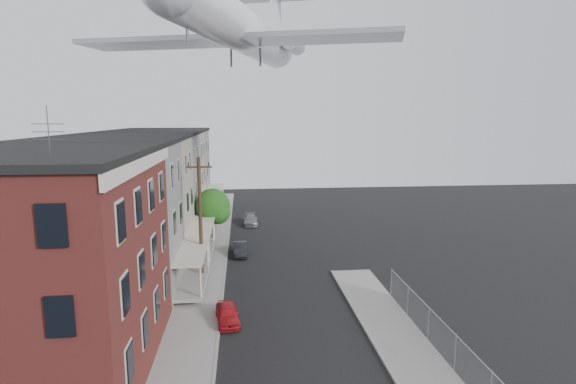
# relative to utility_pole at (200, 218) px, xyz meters

# --- Properties ---
(sidewalk_left) EXTENTS (3.00, 62.00, 0.12)m
(sidewalk_left) POSITION_rel_utility_pole_xyz_m (0.10, 6.00, -4.61)
(sidewalk_left) COLOR gray
(sidewalk_left) RESTS_ON ground
(sidewalk_right) EXTENTS (3.00, 26.00, 0.12)m
(sidewalk_right) POSITION_rel_utility_pole_xyz_m (11.10, -12.00, -4.61)
(sidewalk_right) COLOR gray
(sidewalk_right) RESTS_ON ground
(curb_left) EXTENTS (0.15, 62.00, 0.14)m
(curb_left) POSITION_rel_utility_pole_xyz_m (1.55, 6.00, -4.60)
(curb_left) COLOR gray
(curb_left) RESTS_ON ground
(curb_right) EXTENTS (0.15, 26.00, 0.14)m
(curb_right) POSITION_rel_utility_pole_xyz_m (9.65, -12.00, -4.60)
(curb_right) COLOR gray
(curb_right) RESTS_ON ground
(corner_building) EXTENTS (10.31, 12.30, 12.15)m
(corner_building) POSITION_rel_utility_pole_xyz_m (-6.40, -11.00, 0.49)
(corner_building) COLOR #3E1613
(corner_building) RESTS_ON ground
(row_house_a) EXTENTS (11.98, 7.00, 10.30)m
(row_house_a) POSITION_rel_utility_pole_xyz_m (-6.36, -1.50, 0.45)
(row_house_a) COLOR slate
(row_house_a) RESTS_ON ground
(row_house_b) EXTENTS (11.98, 7.00, 10.30)m
(row_house_b) POSITION_rel_utility_pole_xyz_m (-6.36, 5.50, 0.45)
(row_house_b) COLOR gray
(row_house_b) RESTS_ON ground
(row_house_c) EXTENTS (11.98, 7.00, 10.30)m
(row_house_c) POSITION_rel_utility_pole_xyz_m (-6.36, 12.50, 0.45)
(row_house_c) COLOR slate
(row_house_c) RESTS_ON ground
(row_house_d) EXTENTS (11.98, 7.00, 10.30)m
(row_house_d) POSITION_rel_utility_pole_xyz_m (-6.36, 19.50, 0.45)
(row_house_d) COLOR gray
(row_house_d) RESTS_ON ground
(row_house_e) EXTENTS (11.98, 7.00, 10.30)m
(row_house_e) POSITION_rel_utility_pole_xyz_m (-6.36, 26.50, 0.45)
(row_house_e) COLOR slate
(row_house_e) RESTS_ON ground
(chainlink_fence) EXTENTS (0.06, 18.06, 1.90)m
(chainlink_fence) POSITION_rel_utility_pole_xyz_m (12.60, -13.00, -3.68)
(chainlink_fence) COLOR gray
(chainlink_fence) RESTS_ON ground
(utility_pole) EXTENTS (1.80, 0.26, 9.00)m
(utility_pole) POSITION_rel_utility_pole_xyz_m (0.00, 0.00, 0.00)
(utility_pole) COLOR black
(utility_pole) RESTS_ON ground
(street_tree) EXTENTS (3.22, 3.20, 5.20)m
(street_tree) POSITION_rel_utility_pole_xyz_m (0.33, 9.92, -1.22)
(street_tree) COLOR black
(street_tree) RESTS_ON ground
(car_near) EXTENTS (1.63, 3.24, 1.06)m
(car_near) POSITION_rel_utility_pole_xyz_m (2.00, -6.70, -4.15)
(car_near) COLOR #B1161E
(car_near) RESTS_ON ground
(car_mid) EXTENTS (1.27, 3.31, 1.08)m
(car_mid) POSITION_rel_utility_pole_xyz_m (2.69, 6.08, -4.14)
(car_mid) COLOR black
(car_mid) RESTS_ON ground
(car_far) EXTENTS (1.53, 3.68, 1.07)m
(car_far) POSITION_rel_utility_pole_xyz_m (3.80, 17.11, -4.14)
(car_far) COLOR slate
(car_far) RESTS_ON ground
(airplane) EXTENTS (23.90, 27.35, 7.92)m
(airplane) POSITION_rel_utility_pole_xyz_m (3.28, 4.93, 13.55)
(airplane) COLOR white
(airplane) RESTS_ON ground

